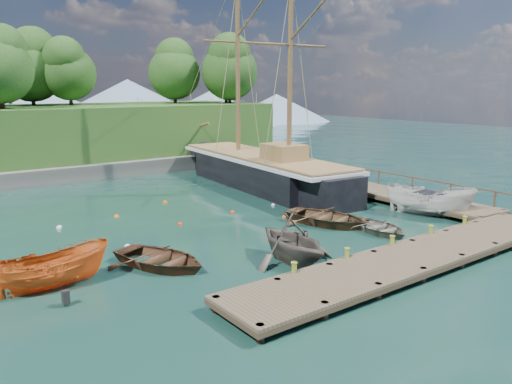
% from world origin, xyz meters
% --- Properties ---
extents(ground, '(160.00, 160.00, 0.00)m').
position_xyz_m(ground, '(0.00, 0.00, 0.00)').
color(ground, '#143830').
rests_on(ground, ground).
extents(dock_near, '(20.00, 3.20, 1.10)m').
position_xyz_m(dock_near, '(2.00, -6.50, 0.43)').
color(dock_near, '#4D3F30').
rests_on(dock_near, ground).
extents(dock_east, '(3.20, 24.00, 1.10)m').
position_xyz_m(dock_east, '(11.50, 7.00, 0.43)').
color(dock_east, '#4D3F30').
rests_on(dock_east, ground).
extents(bollard_0, '(0.26, 0.26, 0.45)m').
position_xyz_m(bollard_0, '(-4.00, -5.10, 0.00)').
color(bollard_0, olive).
rests_on(bollard_0, ground).
extents(bollard_1, '(0.26, 0.26, 0.45)m').
position_xyz_m(bollard_1, '(-1.00, -5.10, 0.00)').
color(bollard_1, olive).
rests_on(bollard_1, ground).
extents(bollard_2, '(0.26, 0.26, 0.45)m').
position_xyz_m(bollard_2, '(2.00, -5.10, 0.00)').
color(bollard_2, olive).
rests_on(bollard_2, ground).
extents(bollard_3, '(0.26, 0.26, 0.45)m').
position_xyz_m(bollard_3, '(5.00, -5.10, 0.00)').
color(bollard_3, olive).
rests_on(bollard_3, ground).
extents(bollard_4, '(0.26, 0.26, 0.45)m').
position_xyz_m(bollard_4, '(8.00, -5.10, 0.00)').
color(bollard_4, olive).
rests_on(bollard_4, ground).
extents(rowboat_0, '(4.83, 5.57, 0.97)m').
position_xyz_m(rowboat_0, '(-7.29, 0.15, 0.00)').
color(rowboat_0, '#4D301E').
rests_on(rowboat_0, ground).
extents(rowboat_1, '(4.18, 4.75, 2.36)m').
position_xyz_m(rowboat_1, '(-2.14, -2.79, 0.00)').
color(rowboat_1, '#585048').
rests_on(rowboat_1, ground).
extents(rowboat_2, '(5.01, 5.96, 1.06)m').
position_xyz_m(rowboat_2, '(3.54, 0.73, 0.00)').
color(rowboat_2, '#523924').
rests_on(rowboat_2, ground).
extents(rowboat_3, '(3.22, 4.15, 0.79)m').
position_xyz_m(rowboat_3, '(4.70, -2.07, 0.00)').
color(rowboat_3, '#6B6658').
rests_on(rowboat_3, ground).
extents(motorboat_orange, '(4.55, 1.72, 1.76)m').
position_xyz_m(motorboat_orange, '(-11.74, 0.47, 0.00)').
color(motorboat_orange, '#D55E1E').
rests_on(motorboat_orange, ground).
extents(cabin_boat_white, '(3.86, 5.87, 2.12)m').
position_xyz_m(cabin_boat_white, '(10.00, -1.48, 0.00)').
color(cabin_boat_white, silver).
rests_on(cabin_boat_white, ground).
extents(schooner, '(6.50, 26.67, 19.39)m').
position_xyz_m(schooner, '(7.23, 11.97, 1.07)').
color(schooner, black).
rests_on(schooner, ground).
extents(mooring_buoy_0, '(0.34, 0.34, 0.34)m').
position_xyz_m(mooring_buoy_0, '(-7.44, 3.57, 0.00)').
color(mooring_buoy_0, white).
rests_on(mooring_buoy_0, ground).
extents(mooring_buoy_1, '(0.29, 0.29, 0.29)m').
position_xyz_m(mooring_buoy_1, '(-3.37, 5.74, 0.00)').
color(mooring_buoy_1, '#F72D0C').
rests_on(mooring_buoy_1, ground).
extents(mooring_buoy_2, '(0.29, 0.29, 0.29)m').
position_xyz_m(mooring_buoy_2, '(0.62, 6.25, 0.00)').
color(mooring_buoy_2, red).
rests_on(mooring_buoy_2, ground).
extents(mooring_buoy_3, '(0.27, 0.27, 0.27)m').
position_xyz_m(mooring_buoy_3, '(3.86, 6.21, 0.00)').
color(mooring_buoy_3, white).
rests_on(mooring_buoy_3, ground).
extents(mooring_buoy_4, '(0.34, 0.34, 0.34)m').
position_xyz_m(mooring_buoy_4, '(-5.72, 9.52, 0.00)').
color(mooring_buoy_4, orange).
rests_on(mooring_buoy_4, ground).
extents(mooring_buoy_5, '(0.32, 0.32, 0.32)m').
position_xyz_m(mooring_buoy_5, '(-1.63, 11.22, 0.00)').
color(mooring_buoy_5, '#DE5B05').
rests_on(mooring_buoy_5, ground).
extents(mooring_buoy_6, '(0.32, 0.32, 0.32)m').
position_xyz_m(mooring_buoy_6, '(-9.23, 9.09, 0.00)').
color(mooring_buoy_6, white).
rests_on(mooring_buoy_6, ground).
extents(mooring_buoy_7, '(0.31, 0.31, 0.31)m').
position_xyz_m(mooring_buoy_7, '(2.49, 3.37, 0.00)').
color(mooring_buoy_7, '#F95D1E').
rests_on(mooring_buoy_7, ground).
extents(distant_ridge, '(117.00, 40.00, 10.00)m').
position_xyz_m(distant_ridge, '(4.30, 70.00, 4.35)').
color(distant_ridge, '#728CA5').
rests_on(distant_ridge, ground).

